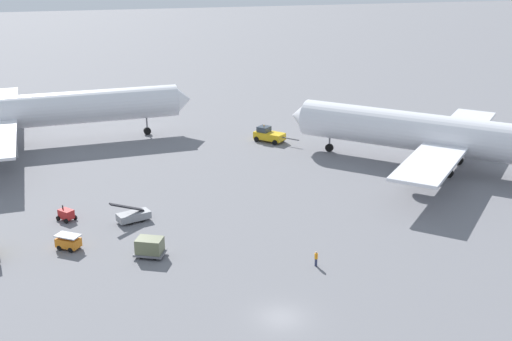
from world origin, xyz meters
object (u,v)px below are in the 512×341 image
Objects in this scene: airliner_at_gate_left at (11,113)px; gse_belt_loader_portside at (133,215)px; gse_container_dolly_flat at (150,247)px; ground_crew_marshaller_foreground at (316,258)px; gse_baggage_cart_trailing at (68,242)px; airliner_being_pushed at (439,135)px; gse_gpu_cart_small at (66,214)px; pushback_tug at (269,135)px.

gse_belt_loader_portside is (17.36, -36.79, -4.99)m from airliner_at_gate_left.
ground_crew_marshaller_foreground is (16.94, -6.49, -0.28)m from gse_container_dolly_flat.
gse_container_dolly_flat is (8.71, -4.06, 0.31)m from gse_baggage_cart_trailing.
gse_baggage_cart_trailing is 0.82× the size of gse_container_dolly_flat.
gse_container_dolly_flat is (18.49, -46.82, -4.64)m from airliner_at_gate_left.
ground_crew_marshaller_foreground is (-28.14, -26.00, -4.35)m from airliner_being_pushed.
gse_gpu_cart_small is 32.24m from ground_crew_marshaller_foreground.
airliner_at_gate_left is 35.97m from gse_gpu_cart_small.
pushback_tug is 38.50m from gse_belt_loader_portside.
pushback_tug is 2.66× the size of gse_gpu_cart_small.
gse_container_dolly_flat is at bearing -53.64° from gse_gpu_cart_small.
gse_belt_loader_portside reaches higher than pushback_tug.
airliner_being_pushed is at bearing 11.59° from gse_belt_loader_portside.
airliner_at_gate_left reaches higher than gse_gpu_cart_small.
gse_gpu_cart_small reaches higher than gse_baggage_cart_trailing.
gse_gpu_cart_small is at bearing 144.04° from ground_crew_marshaller_foreground.
gse_gpu_cart_small is (9.33, -34.38, -5.02)m from airliner_at_gate_left.
gse_belt_loader_portside is (-25.07, -29.22, -0.37)m from pushback_tug.
airliner_being_pushed is at bearing 16.02° from gse_baggage_cart_trailing.
gse_belt_loader_portside reaches higher than gse_gpu_cart_small.
gse_belt_loader_portside is 2.97× the size of ground_crew_marshaller_foreground.
gse_container_dolly_flat is at bearing -68.45° from airliner_at_gate_left.
pushback_tug reaches higher than gse_gpu_cart_small.
airliner_at_gate_left reaches higher than gse_belt_loader_portside.
gse_gpu_cart_small is (-54.24, -7.07, -4.45)m from airliner_being_pushed.
airliner_being_pushed is at bearing 7.42° from gse_gpu_cart_small.
gse_belt_loader_portside is 10.10m from gse_container_dolly_flat.
gse_gpu_cart_small is 1.55× the size of ground_crew_marshaller_foreground.
pushback_tug is 42.59m from gse_gpu_cart_small.
airliner_at_gate_left is 1.53× the size of airliner_being_pushed.
pushback_tug is at bearing 58.62° from gse_container_dolly_flat.
pushback_tug is 2.23× the size of gse_baggage_cart_trailing.
gse_belt_loader_portside is (7.58, 5.97, -0.04)m from gse_baggage_cart_trailing.
gse_belt_loader_portside is at bearing 96.45° from gse_container_dolly_flat.
gse_baggage_cart_trailing is (-32.65, -35.18, -0.33)m from pushback_tug.
ground_crew_marshaller_foreground is at bearing -35.96° from gse_gpu_cart_small.
ground_crew_marshaller_foreground is (25.65, -10.55, 0.03)m from gse_baggage_cart_trailing.
gse_container_dolly_flat is at bearing -156.60° from airliner_being_pushed.
gse_baggage_cart_trailing reaches higher than ground_crew_marshaller_foreground.
gse_baggage_cart_trailing is (9.78, -42.76, -4.95)m from airliner_at_gate_left.
gse_gpu_cart_small is at bearing 163.28° from gse_belt_loader_portside.
gse_baggage_cart_trailing is 8.39m from gse_gpu_cart_small.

